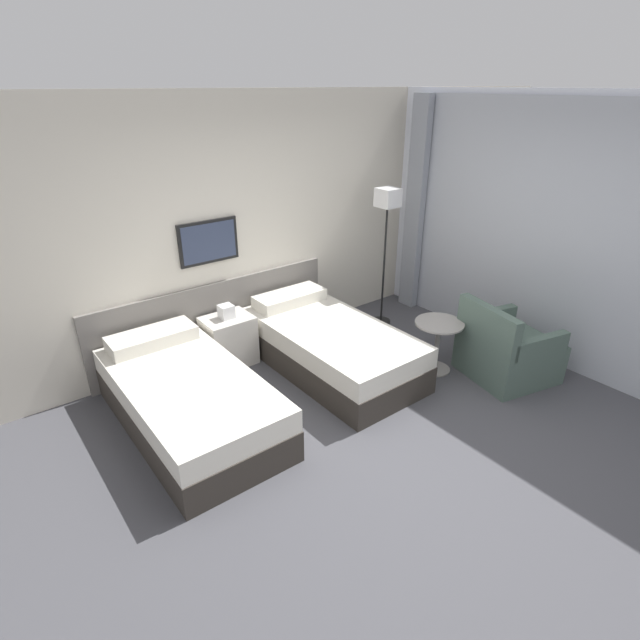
% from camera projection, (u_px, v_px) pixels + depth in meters
% --- Properties ---
extents(ground_plane, '(16.00, 16.00, 0.00)m').
position_uv_depth(ground_plane, '(390.00, 440.00, 4.24)').
color(ground_plane, '#47474C').
extents(wall_headboard, '(10.00, 0.10, 2.70)m').
position_uv_depth(wall_headboard, '(242.00, 233.00, 5.29)').
color(wall_headboard, beige).
rests_on(wall_headboard, ground_plane).
extents(wall_window, '(0.21, 4.76, 2.70)m').
position_uv_depth(wall_window, '(567.00, 239.00, 4.96)').
color(wall_window, white).
rests_on(wall_window, ground_plane).
extents(bed_near_door, '(1.01, 1.97, 0.62)m').
position_uv_depth(bed_near_door, '(189.00, 399.00, 4.34)').
color(bed_near_door, '#332D28').
rests_on(bed_near_door, ground_plane).
extents(bed_near_window, '(1.01, 1.97, 0.62)m').
position_uv_depth(bed_near_window, '(330.00, 346.00, 5.21)').
color(bed_near_window, '#332D28').
rests_on(bed_near_window, ground_plane).
extents(nightstand, '(0.51, 0.40, 0.68)m').
position_uv_depth(nightstand, '(229.00, 340.00, 5.29)').
color(nightstand, beige).
rests_on(nightstand, ground_plane).
extents(floor_lamp, '(0.24, 0.24, 1.67)m').
position_uv_depth(floor_lamp, '(387.00, 213.00, 5.73)').
color(floor_lamp, black).
rests_on(floor_lamp, ground_plane).
extents(side_table, '(0.50, 0.50, 0.55)m').
position_uv_depth(side_table, '(438.00, 337.00, 5.11)').
color(side_table, gray).
rests_on(side_table, ground_plane).
extents(armchair, '(0.95, 0.93, 0.82)m').
position_uv_depth(armchair, '(506.00, 352.00, 5.06)').
color(armchair, '#4C6056').
rests_on(armchair, ground_plane).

